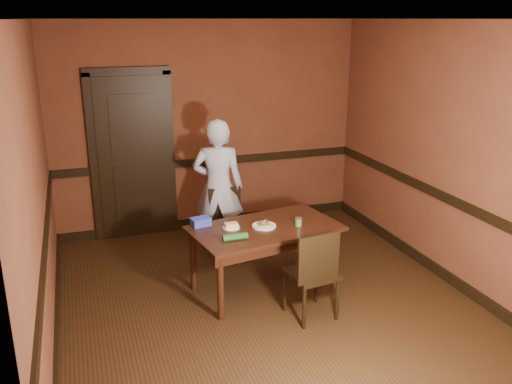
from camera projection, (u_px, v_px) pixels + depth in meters
floor at (267, 302)px, 5.42m from camera, size 4.00×4.50×0.01m
ceiling at (269, 19)px, 4.59m from camera, size 4.00×4.50×0.01m
wall_back at (209, 128)px, 7.03m from camera, size 4.00×0.02×2.70m
wall_front at (408, 277)px, 2.97m from camera, size 4.00×0.02×2.70m
wall_left at (37, 194)px, 4.39m from camera, size 0.02×4.50×2.70m
wall_right at (449, 155)px, 5.61m from camera, size 0.02×4.50×2.70m
dado_back at (210, 161)px, 7.15m from camera, size 4.00×0.03×0.10m
dado_left at (45, 245)px, 4.53m from camera, size 0.03×4.50×0.10m
dado_right at (443, 197)px, 5.75m from camera, size 0.03×4.50×0.10m
baseboard_back at (212, 221)px, 7.41m from camera, size 4.00×0.03×0.12m
baseboard_left at (57, 332)px, 4.79m from camera, size 0.03×4.50×0.12m
baseboard_right at (435, 268)px, 6.00m from camera, size 0.03×4.50×0.12m
door at (133, 153)px, 6.77m from camera, size 1.05×0.07×2.20m
dining_table at (265, 258)px, 5.59m from camera, size 1.60×1.07×0.69m
chair_far at (228, 226)px, 6.27m from camera, size 0.41×0.41×0.83m
chair_near at (311, 272)px, 5.05m from camera, size 0.47×0.47×0.90m
person at (218, 187)px, 6.35m from camera, size 0.69×0.57×1.63m
sandwich_plate at (264, 225)px, 5.48m from camera, size 0.24×0.24×0.06m
sauce_jar at (298, 222)px, 5.49m from camera, size 0.07×0.07×0.09m
cheese_saucer at (231, 226)px, 5.43m from camera, size 0.17×0.17×0.05m
food_tub at (201, 222)px, 5.49m from camera, size 0.22×0.17×0.08m
wrapped_veg at (235, 237)px, 5.13m from camera, size 0.24×0.07×0.07m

